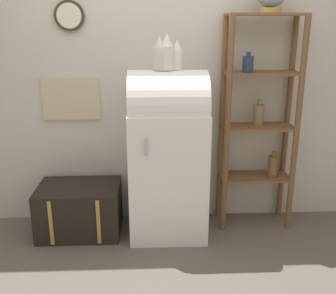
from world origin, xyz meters
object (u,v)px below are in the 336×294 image
object	(u,v)px
refrigerator	(168,152)
vase_center	(167,53)
vase_right	(177,56)
suitcase_trunk	(80,209)
vase_left	(159,54)

from	to	relation	value
refrigerator	vase_center	xyz separation A→B (m)	(-0.01, -0.01, 0.82)
refrigerator	vase_right	size ratio (longest dim) A/B	6.05
refrigerator	vase_center	bearing A→B (deg)	-123.70
suitcase_trunk	vase_left	xyz separation A→B (m)	(0.71, -0.02, 1.34)
vase_right	refrigerator	bearing A→B (deg)	-172.32
suitcase_trunk	vase_left	bearing A→B (deg)	-1.43
suitcase_trunk	vase_center	bearing A→B (deg)	-1.36
vase_right	suitcase_trunk	bearing A→B (deg)	-179.96
refrigerator	suitcase_trunk	bearing A→B (deg)	179.29
vase_left	vase_right	xyz separation A→B (m)	(0.14, 0.02, -0.01)
vase_left	vase_center	world-z (taller)	vase_center
suitcase_trunk	vase_center	size ratio (longest dim) A/B	2.48
refrigerator	vase_right	distance (m)	0.80
refrigerator	vase_right	world-z (taller)	vase_right
refrigerator	vase_center	distance (m)	0.82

